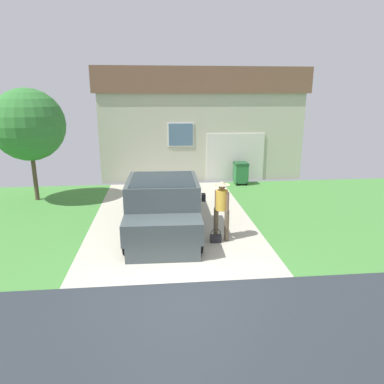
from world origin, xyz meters
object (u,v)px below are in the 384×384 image
(wheeled_trash_bin, at_px, (241,172))
(pickup_truck, at_px, (163,207))
(person_with_hat, at_px, (222,205))
(house_with_garage, at_px, (197,121))
(front_yard_tree, at_px, (25,126))
(handbag, at_px, (216,238))

(wheeled_trash_bin, bearing_deg, pickup_truck, -123.88)
(pickup_truck, xyz_separation_m, person_with_hat, (1.64, -0.78, 0.25))
(house_with_garage, distance_m, front_yard_tree, 8.90)
(pickup_truck, distance_m, house_with_garage, 9.52)
(person_with_hat, height_order, front_yard_tree, front_yard_tree)
(house_with_garage, relative_size, front_yard_tree, 2.33)
(wheeled_trash_bin, bearing_deg, handbag, -108.92)
(handbag, bearing_deg, house_with_garage, 86.72)
(pickup_truck, relative_size, handbag, 13.28)
(handbag, distance_m, house_with_garage, 10.45)
(person_with_hat, distance_m, house_with_garage, 10.03)
(pickup_truck, xyz_separation_m, wheeled_trash_bin, (3.66, 5.45, -0.21))
(handbag, distance_m, front_yard_tree, 8.36)
(front_yard_tree, bearing_deg, pickup_truck, -35.97)
(house_with_garage, bearing_deg, person_with_hat, -92.24)
(handbag, relative_size, wheeled_trash_bin, 0.40)
(pickup_truck, height_order, wheeled_trash_bin, pickup_truck)
(person_with_hat, xyz_separation_m, front_yard_tree, (-6.59, 4.38, 1.87))
(person_with_hat, distance_m, handbag, 0.94)
(handbag, bearing_deg, pickup_truck, 144.75)
(handbag, bearing_deg, front_yard_tree, 144.19)
(pickup_truck, relative_size, wheeled_trash_bin, 5.26)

